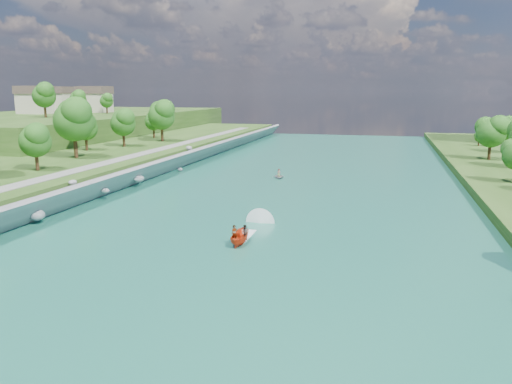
# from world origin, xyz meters

# --- Properties ---
(ground) EXTENTS (260.00, 260.00, 0.00)m
(ground) POSITION_xyz_m (0.00, 0.00, 0.00)
(ground) COLOR #2D5119
(ground) RESTS_ON ground
(river_water) EXTENTS (55.00, 240.00, 0.10)m
(river_water) POSITION_xyz_m (0.00, 20.00, 0.05)
(river_water) COLOR #185E50
(river_water) RESTS_ON ground
(ridge_west) EXTENTS (60.00, 120.00, 9.00)m
(ridge_west) POSITION_xyz_m (-82.50, 95.00, 4.50)
(ridge_west) COLOR #2D5119
(ridge_west) RESTS_ON ground
(riprap_bank) EXTENTS (4.51, 236.00, 4.54)m
(riprap_bank) POSITION_xyz_m (-25.86, 18.81, 1.82)
(riprap_bank) COLOR slate
(riprap_bank) RESTS_ON ground
(riverside_path) EXTENTS (3.00, 200.00, 0.10)m
(riverside_path) POSITION_xyz_m (-32.50, 20.00, 3.55)
(riverside_path) COLOR gray
(riverside_path) RESTS_ON berm_west
(ridge_houses) EXTENTS (29.50, 29.50, 8.40)m
(ridge_houses) POSITION_xyz_m (-88.67, 100.00, 13.31)
(ridge_houses) COLOR beige
(ridge_houses) RESTS_ON ridge_west
(trees_ridge) EXTENTS (15.38, 42.22, 10.66)m
(trees_ridge) POSITION_xyz_m (-73.27, 83.23, 13.62)
(trees_ridge) COLOR #275516
(trees_ridge) RESTS_ON ridge_west
(motorboat) EXTENTS (3.60, 18.80, 2.13)m
(motorboat) POSITION_xyz_m (0.24, 4.71, 0.76)
(motorboat) COLOR red
(motorboat) RESTS_ON river_water
(raft) EXTENTS (3.12, 3.78, 1.70)m
(raft) POSITION_xyz_m (-4.24, 43.79, 0.49)
(raft) COLOR gray
(raft) RESTS_ON river_water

